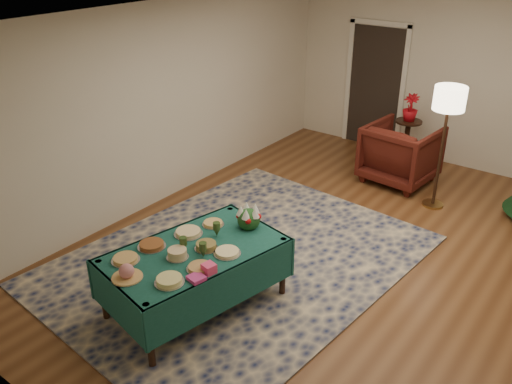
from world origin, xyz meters
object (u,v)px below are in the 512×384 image
Objects in this scene: gift_box at (209,268)px; potted_plant at (410,113)px; side_table at (406,143)px; buffet_table at (195,261)px; armchair at (401,151)px; floor_lamp at (449,106)px.

potted_plant reaches higher than gift_box.
gift_box is 4.99m from side_table.
buffet_table is 0.47m from gift_box.
gift_box is 0.11× the size of armchair.
armchair is at bearing -74.20° from potted_plant.
gift_box is at bearing -87.95° from side_table.
gift_box is 0.06× the size of floor_lamp.
buffet_table is 4.12m from armchair.
gift_box is at bearing -87.95° from potted_plant.
side_table is (0.20, 4.77, -0.19)m from buffet_table.
buffet_table is 2.60× the size of side_table.
buffet_table is at bearing 151.40° from gift_box.
floor_lamp reaches higher than buffet_table.
floor_lamp is 1.57m from potted_plant.
buffet_table is 1.14× the size of floor_lamp.
potted_plant is at bearing 128.95° from floor_lamp.
potted_plant is (-0.00, 0.00, 0.50)m from side_table.
gift_box is 4.31m from armchair.
buffet_table is 4.78m from side_table.
floor_lamp is 1.82m from side_table.
armchair is at bearing -74.20° from side_table.
buffet_table is at bearing 89.84° from armchair.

